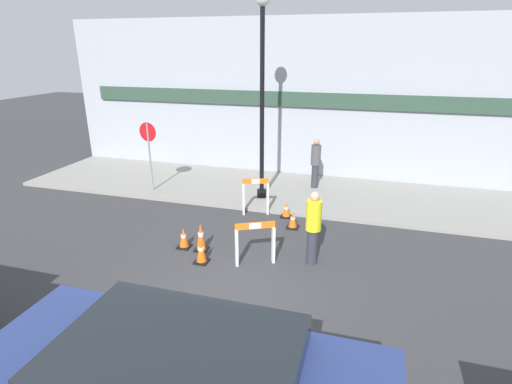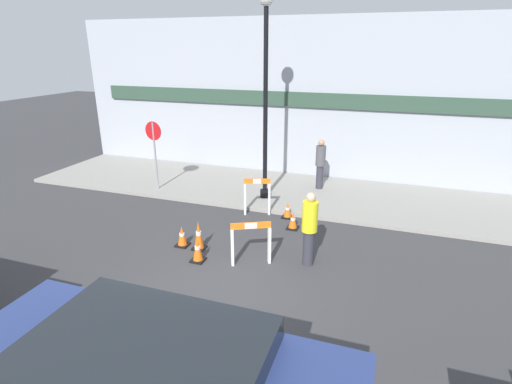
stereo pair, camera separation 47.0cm
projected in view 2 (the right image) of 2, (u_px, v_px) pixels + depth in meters
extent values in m
plane|color=#38383A|center=(211.00, 305.00, 7.40)|extent=(60.00, 60.00, 0.00)
cube|color=gray|center=(294.00, 192.00, 13.02)|extent=(18.00, 3.68, 0.10)
cube|color=#A3A8B2|center=(309.00, 101.00, 13.80)|extent=(18.00, 0.12, 5.50)
cube|color=#2D4738|center=(309.00, 100.00, 13.68)|extent=(16.20, 0.10, 0.50)
cylinder|color=black|center=(265.00, 193.00, 12.41)|extent=(0.29, 0.29, 0.24)
cylinder|color=black|center=(265.00, 109.00, 11.52)|extent=(0.13, 0.13, 5.45)
cylinder|color=gray|center=(155.00, 156.00, 12.85)|extent=(0.06, 0.06, 2.19)
cylinder|color=red|center=(153.00, 131.00, 12.57)|extent=(0.60, 0.08, 0.60)
cube|color=white|center=(269.00, 199.00, 11.29)|extent=(0.10, 0.14, 0.92)
cube|color=white|center=(245.00, 199.00, 11.29)|extent=(0.10, 0.14, 0.92)
cube|color=orange|center=(257.00, 181.00, 11.10)|extent=(0.71, 0.27, 0.15)
cube|color=white|center=(257.00, 181.00, 11.10)|extent=(0.22, 0.10, 0.14)
cube|color=white|center=(232.00, 248.00, 8.64)|extent=(0.11, 0.14, 0.85)
cube|color=white|center=(269.00, 245.00, 8.74)|extent=(0.11, 0.14, 0.85)
cube|color=orange|center=(251.00, 226.00, 8.52)|extent=(0.79, 0.41, 0.15)
cube|color=white|center=(251.00, 226.00, 8.52)|extent=(0.25, 0.14, 0.14)
cube|color=black|center=(287.00, 217.00, 11.21)|extent=(0.30, 0.30, 0.04)
cone|color=orange|center=(288.00, 209.00, 11.13)|extent=(0.22, 0.22, 0.42)
cylinder|color=white|center=(288.00, 209.00, 11.12)|extent=(0.13, 0.13, 0.06)
cube|color=black|center=(198.00, 260.00, 8.94)|extent=(0.30, 0.30, 0.04)
cone|color=orange|center=(197.00, 249.00, 8.84)|extent=(0.22, 0.23, 0.54)
cylinder|color=white|center=(197.00, 248.00, 8.83)|extent=(0.13, 0.13, 0.08)
cube|color=black|center=(183.00, 245.00, 9.62)|extent=(0.30, 0.30, 0.04)
cone|color=orange|center=(182.00, 235.00, 9.54)|extent=(0.23, 0.22, 0.47)
cylinder|color=white|center=(182.00, 234.00, 9.53)|extent=(0.13, 0.13, 0.07)
cube|color=black|center=(199.00, 248.00, 9.47)|extent=(0.30, 0.30, 0.04)
cone|color=orange|center=(199.00, 234.00, 9.35)|extent=(0.23, 0.23, 0.67)
cylinder|color=white|center=(199.00, 233.00, 9.34)|extent=(0.13, 0.13, 0.09)
cube|color=black|center=(293.00, 228.00, 10.53)|extent=(0.30, 0.30, 0.04)
cone|color=orange|center=(293.00, 220.00, 10.45)|extent=(0.22, 0.22, 0.43)
cylinder|color=white|center=(293.00, 219.00, 10.44)|extent=(0.13, 0.13, 0.06)
cylinder|color=#33333D|center=(308.00, 247.00, 8.69)|extent=(0.33, 0.33, 0.80)
cylinder|color=yellow|center=(310.00, 217.00, 8.44)|extent=(0.45, 0.45, 0.67)
sphere|color=#DBAD89|center=(311.00, 197.00, 8.29)|extent=(0.28, 0.28, 0.20)
cylinder|color=#33333D|center=(320.00, 177.00, 13.09)|extent=(0.27, 0.27, 0.78)
cylinder|color=#4C4C51|center=(321.00, 156.00, 12.84)|extent=(0.37, 0.37, 0.65)
sphere|color=tan|center=(322.00, 143.00, 12.70)|extent=(0.24, 0.24, 0.20)
cube|color=#1E2328|center=(147.00, 363.00, 3.99)|extent=(2.38, 1.63, 0.55)
cylinder|color=black|center=(109.00, 366.00, 5.61)|extent=(0.60, 0.18, 0.60)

